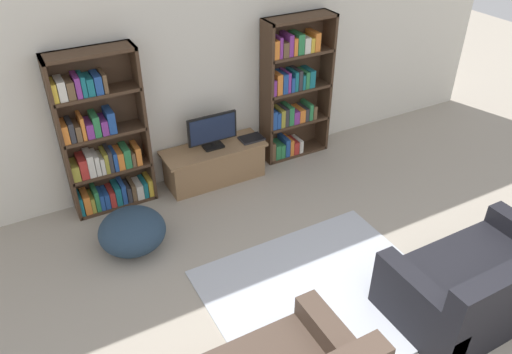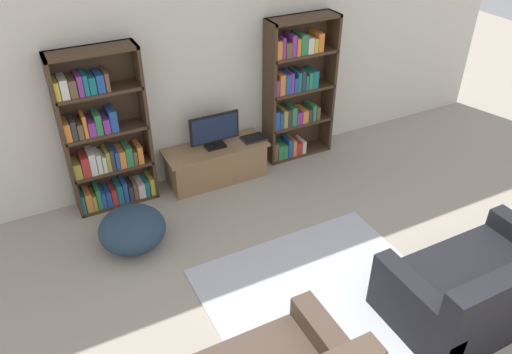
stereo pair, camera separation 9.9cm
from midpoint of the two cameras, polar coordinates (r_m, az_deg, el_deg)
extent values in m
cube|color=silver|center=(5.91, -7.33, 11.62)|extent=(8.80, 0.06, 2.60)
cube|color=#422D1E|center=(5.57, -21.81, 3.57)|extent=(0.04, 0.30, 1.84)
cube|color=#422D1E|center=(5.69, -13.26, 5.84)|extent=(0.04, 0.30, 1.84)
cube|color=#422D1E|center=(5.73, -17.81, 5.28)|extent=(0.91, 0.04, 1.84)
cube|color=#422D1E|center=(5.26, -19.18, 13.33)|extent=(0.91, 0.30, 0.04)
cube|color=#422D1E|center=(6.08, -16.08, -2.71)|extent=(0.87, 0.30, 0.04)
cube|color=#196B75|center=(5.96, -19.92, -2.81)|extent=(0.04, 0.24, 0.23)
cube|color=orange|center=(5.96, -19.33, -2.63)|extent=(0.07, 0.24, 0.23)
cube|color=#9E9333|center=(5.98, -18.74, -2.64)|extent=(0.04, 0.24, 0.19)
cube|color=#2D7F47|center=(5.96, -18.32, -2.23)|extent=(0.05, 0.24, 0.26)
cube|color=#234C99|center=(5.98, -17.81, -2.34)|extent=(0.05, 0.24, 0.20)
cube|color=#234C99|center=(5.99, -17.29, -2.23)|extent=(0.05, 0.24, 0.19)
cube|color=#B72D28|center=(6.00, -16.71, -2.04)|extent=(0.06, 0.24, 0.20)
cube|color=#196B75|center=(5.99, -16.11, -1.72)|extent=(0.06, 0.24, 0.23)
cube|color=#234C99|center=(6.00, -15.54, -1.49)|extent=(0.05, 0.24, 0.25)
cube|color=#333338|center=(6.02, -14.96, -1.56)|extent=(0.05, 0.24, 0.19)
cube|color=brown|center=(6.03, -14.47, -1.33)|extent=(0.05, 0.24, 0.21)
cube|color=silver|center=(6.04, -13.83, -1.27)|extent=(0.08, 0.24, 0.18)
cube|color=#196B75|center=(6.05, -13.22, -1.04)|extent=(0.05, 0.24, 0.20)
cube|color=gold|center=(6.06, -12.65, -0.80)|extent=(0.06, 0.24, 0.22)
cube|color=#422D1E|center=(5.83, -16.77, 0.93)|extent=(0.87, 0.30, 0.04)
cube|color=#9E9333|center=(5.72, -20.53, 0.76)|extent=(0.08, 0.24, 0.18)
cube|color=#B72D28|center=(5.72, -19.73, 1.22)|extent=(0.08, 0.24, 0.23)
cube|color=silver|center=(5.72, -18.99, 1.55)|extent=(0.07, 0.24, 0.26)
cube|color=silver|center=(5.73, -18.33, 1.61)|extent=(0.05, 0.24, 0.23)
cube|color=silver|center=(5.75, -17.79, 1.57)|extent=(0.04, 0.24, 0.19)
cube|color=#9E9333|center=(5.74, -17.39, 1.88)|extent=(0.04, 0.24, 0.24)
cube|color=#333338|center=(5.74, -16.96, 2.07)|extent=(0.04, 0.24, 0.25)
cube|color=#234C99|center=(5.76, -16.46, 2.05)|extent=(0.04, 0.24, 0.22)
cube|color=orange|center=(5.77, -15.90, 2.14)|extent=(0.07, 0.24, 0.20)
cube|color=#2D7F47|center=(5.78, -15.20, 2.44)|extent=(0.07, 0.24, 0.23)
cube|color=brown|center=(5.80, -14.56, 2.35)|extent=(0.04, 0.24, 0.17)
cube|color=orange|center=(5.80, -14.03, 2.69)|extent=(0.06, 0.24, 0.21)
cube|color=#422D1E|center=(5.61, -17.53, 4.89)|extent=(0.87, 0.30, 0.04)
cube|color=orange|center=(5.50, -21.58, 4.86)|extent=(0.06, 0.24, 0.20)
cube|color=#333338|center=(5.50, -20.96, 5.09)|extent=(0.05, 0.24, 0.21)
cube|color=brown|center=(5.52, -20.30, 5.04)|extent=(0.05, 0.24, 0.17)
cube|color=orange|center=(5.50, -19.84, 5.55)|extent=(0.04, 0.24, 0.25)
cube|color=#7F338C|center=(5.53, -19.13, 5.33)|extent=(0.07, 0.24, 0.16)
cube|color=#2D7F47|center=(5.52, -18.46, 5.83)|extent=(0.07, 0.24, 0.23)
cube|color=#7F338C|center=(5.55, -17.63, 5.73)|extent=(0.07, 0.24, 0.16)
cube|color=#234C99|center=(5.54, -16.90, 6.29)|extent=(0.08, 0.24, 0.24)
cube|color=#422D1E|center=(5.41, -18.35, 9.15)|extent=(0.87, 0.30, 0.04)
cube|color=gold|center=(5.31, -22.68, 9.13)|extent=(0.05, 0.24, 0.19)
cube|color=silver|center=(5.32, -21.97, 9.37)|extent=(0.07, 0.24, 0.20)
cube|color=brown|center=(5.33, -21.10, 9.49)|extent=(0.07, 0.24, 0.18)
cube|color=#7F338C|center=(5.33, -20.39, 9.84)|extent=(0.05, 0.24, 0.21)
cube|color=#196B75|center=(5.33, -19.81, 9.97)|extent=(0.04, 0.24, 0.21)
cube|color=#196B75|center=(5.35, -19.13, 9.98)|extent=(0.07, 0.24, 0.18)
cube|color=#234C99|center=(5.36, -18.31, 10.24)|extent=(0.07, 0.24, 0.19)
cube|color=brown|center=(5.37, -17.62, 10.44)|extent=(0.04, 0.24, 0.19)
cube|color=#422D1E|center=(6.21, 0.75, 9.21)|extent=(0.04, 0.30, 1.84)
cube|color=#422D1E|center=(6.65, 7.46, 10.62)|extent=(0.04, 0.30, 1.84)
cube|color=#422D1E|center=(6.52, 3.59, 10.37)|extent=(0.91, 0.04, 1.84)
cube|color=#422D1E|center=(6.11, 4.57, 17.72)|extent=(0.91, 0.30, 0.04)
cube|color=#422D1E|center=(6.83, 3.90, 3.01)|extent=(0.87, 0.30, 0.04)
cube|color=brown|center=(6.57, 1.12, 3.20)|extent=(0.06, 0.24, 0.25)
cube|color=#2D7F47|center=(6.61, 1.66, 3.19)|extent=(0.07, 0.24, 0.21)
cube|color=#2D7F47|center=(6.65, 2.21, 3.29)|extent=(0.06, 0.24, 0.19)
cube|color=#234C99|center=(6.67, 2.76, 3.66)|extent=(0.06, 0.24, 0.25)
cube|color=orange|center=(6.70, 3.23, 3.68)|extent=(0.05, 0.24, 0.22)
cube|color=#B72D28|center=(6.75, 3.75, 3.66)|extent=(0.08, 0.24, 0.18)
cube|color=silver|center=(6.79, 4.29, 3.81)|extent=(0.05, 0.24, 0.18)
cube|color=#422D1E|center=(6.61, 4.05, 6.45)|extent=(0.87, 0.30, 0.04)
cube|color=#234C99|center=(6.35, 1.21, 6.76)|extent=(0.07, 0.24, 0.24)
cube|color=#234C99|center=(6.39, 1.71, 6.76)|extent=(0.05, 0.24, 0.21)
cube|color=#9E9333|center=(6.41, 2.18, 6.96)|extent=(0.06, 0.24, 0.23)
cube|color=#333338|center=(6.44, 2.63, 7.09)|extent=(0.05, 0.24, 0.24)
cube|color=#2D7F47|center=(6.47, 3.14, 7.25)|extent=(0.07, 0.24, 0.25)
cube|color=#7F338C|center=(6.52, 3.74, 7.08)|extent=(0.08, 0.24, 0.17)
cube|color=orange|center=(6.56, 4.40, 7.26)|extent=(0.08, 0.24, 0.17)
cube|color=#333338|center=(6.60, 4.92, 7.40)|extent=(0.05, 0.24, 0.18)
cube|color=#2D7F47|center=(6.62, 5.38, 7.67)|extent=(0.05, 0.24, 0.22)
cube|color=brown|center=(6.66, 5.83, 7.62)|extent=(0.05, 0.24, 0.18)
cube|color=#422D1E|center=(6.41, 4.22, 10.10)|extent=(0.87, 0.30, 0.04)
cube|color=#7F338C|center=(6.16, 1.18, 10.39)|extent=(0.05, 0.24, 0.20)
cube|color=orange|center=(6.18, 1.76, 10.76)|extent=(0.07, 0.24, 0.26)
cube|color=#234C99|center=(6.22, 2.41, 10.84)|extent=(0.07, 0.24, 0.25)
cube|color=#7F338C|center=(6.25, 2.87, 10.97)|extent=(0.04, 0.24, 0.26)
cube|color=#234C99|center=(6.29, 3.27, 10.74)|extent=(0.05, 0.24, 0.18)
cube|color=#196B75|center=(6.30, 3.68, 11.09)|extent=(0.05, 0.24, 0.25)
cube|color=#333338|center=(6.33, 4.13, 11.20)|extent=(0.05, 0.24, 0.25)
cube|color=#196B75|center=(6.37, 4.52, 11.01)|extent=(0.04, 0.24, 0.19)
cube|color=#2D7F47|center=(6.39, 4.93, 11.20)|extent=(0.05, 0.24, 0.21)
cube|color=#196B75|center=(6.42, 5.48, 11.34)|extent=(0.08, 0.24, 0.22)
cube|color=#422D1E|center=(6.24, 4.39, 13.97)|extent=(0.87, 0.30, 0.04)
cube|color=orange|center=(6.00, 1.34, 14.53)|extent=(0.07, 0.24, 0.22)
cube|color=#7F338C|center=(6.02, 1.88, 14.75)|extent=(0.04, 0.24, 0.25)
cube|color=brown|center=(6.07, 2.44, 14.53)|extent=(0.08, 0.24, 0.18)
cube|color=#7F338C|center=(6.09, 3.03, 14.97)|extent=(0.06, 0.24, 0.26)
cube|color=orange|center=(6.13, 3.54, 14.84)|extent=(0.05, 0.24, 0.21)
cube|color=#2D7F47|center=(6.16, 4.16, 15.09)|extent=(0.08, 0.24, 0.24)
cube|color=silver|center=(6.22, 4.90, 14.97)|extent=(0.08, 0.24, 0.19)
cube|color=gold|center=(6.26, 5.47, 14.99)|extent=(0.05, 0.24, 0.17)
cube|color=orange|center=(6.29, 6.04, 15.30)|extent=(0.07, 0.24, 0.23)
cube|color=#8E6B47|center=(6.17, -5.24, 1.40)|extent=(1.18, 0.44, 0.42)
cube|color=#8E6B47|center=(6.05, -5.35, 3.24)|extent=(1.26, 0.47, 0.04)
cube|color=black|center=(6.04, -5.38, 3.53)|extent=(0.24, 0.16, 0.03)
cylinder|color=black|center=(6.02, -5.40, 3.86)|extent=(0.04, 0.04, 0.05)
cube|color=black|center=(5.92, -5.50, 5.52)|extent=(0.62, 0.04, 0.35)
cube|color=#19233D|center=(5.91, -5.43, 5.44)|extent=(0.57, 0.00, 0.31)
cube|color=#28282D|center=(6.18, -1.00, 4.42)|extent=(0.29, 0.21, 0.02)
cube|color=black|center=(6.18, -1.00, 4.53)|extent=(0.28, 0.20, 0.00)
cube|color=#B2B7C1|center=(4.81, 7.17, -13.18)|extent=(2.06, 1.78, 0.02)
cube|color=black|center=(4.94, 23.02, -11.52)|extent=(1.57, 0.93, 0.41)
cube|color=black|center=(4.46, 17.25, -14.22)|extent=(0.18, 0.93, 0.59)
ellipsoid|color=#23384C|center=(5.29, -14.48, -6.00)|extent=(0.68, 0.68, 0.42)
camera|label=1|loc=(0.05, -90.57, -0.38)|focal=35.00mm
camera|label=2|loc=(0.05, 89.43, 0.38)|focal=35.00mm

